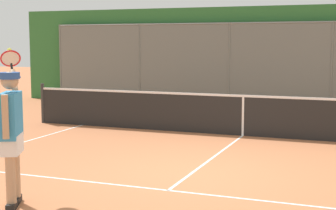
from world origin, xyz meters
The scene contains 5 objects.
ground_plane centered at (0.00, 0.00, 0.00)m, with size 60.00×60.00×0.00m, color #B76B42.
court_line_markings centered at (0.00, 1.44, 0.00)m, with size 8.64×8.83×0.01m.
fence_backdrop centered at (0.00, -9.35, 1.65)m, with size 19.17×1.37×3.34m.
tennis_net centered at (0.00, -3.79, 0.49)m, with size 11.10×0.09×1.07m.
tennis_player centered at (1.67, 2.46, 1.07)m, with size 0.92×1.23×2.09m.
Camera 1 is at (-2.69, 8.02, 2.18)m, focal length 55.67 mm.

